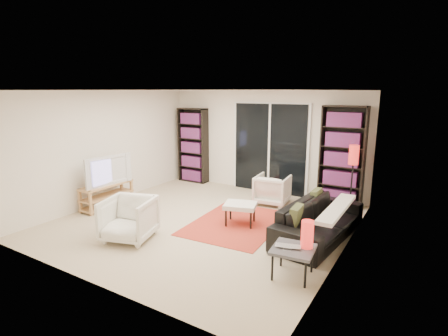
{
  "coord_description": "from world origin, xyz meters",
  "views": [
    {
      "loc": [
        3.51,
        -5.06,
        2.39
      ],
      "look_at": [
        0.25,
        0.3,
        1.0
      ],
      "focal_mm": 28.0,
      "sensor_mm": 36.0,
      "label": 1
    }
  ],
  "objects": [
    {
      "name": "wall_front",
      "position": [
        0.0,
        -2.5,
        1.2
      ],
      "size": [
        5.0,
        0.02,
        2.4
      ],
      "primitive_type": "cube",
      "color": "white",
      "rests_on": "ground"
    },
    {
      "name": "table_lamp",
      "position": [
        2.24,
        -0.9,
        0.58
      ],
      "size": [
        0.16,
        0.16,
        0.36
      ],
      "primitive_type": "cylinder",
      "color": "red",
      "rests_on": "side_table"
    },
    {
      "name": "sliding_door",
      "position": [
        0.2,
        2.46,
        1.05
      ],
      "size": [
        1.92,
        0.08,
        2.16
      ],
      "color": "white",
      "rests_on": "ground"
    },
    {
      "name": "floor",
      "position": [
        0.0,
        0.0,
        0.0
      ],
      "size": [
        5.0,
        5.0,
        0.0
      ],
      "primitive_type": "plane",
      "color": "beige",
      "rests_on": "ground"
    },
    {
      "name": "tv",
      "position": [
        -2.2,
        -0.35,
        0.8
      ],
      "size": [
        0.27,
        1.06,
        0.61
      ],
      "primitive_type": "imported",
      "rotation": [
        0.0,
        0.0,
        1.45
      ],
      "color": "black",
      "rests_on": "tv_stand"
    },
    {
      "name": "wall_right",
      "position": [
        2.5,
        0.0,
        1.2
      ],
      "size": [
        0.02,
        5.0,
        2.4
      ],
      "primitive_type": "cube",
      "color": "white",
      "rests_on": "ground"
    },
    {
      "name": "bookshelf_left",
      "position": [
        -1.95,
        2.33,
        0.98
      ],
      "size": [
        0.8,
        0.3,
        1.95
      ],
      "color": "black",
      "rests_on": "ground"
    },
    {
      "name": "armchair_front",
      "position": [
        -0.6,
        -1.28,
        0.35
      ],
      "size": [
        0.95,
        0.96,
        0.7
      ],
      "primitive_type": "imported",
      "rotation": [
        0.0,
        0.0,
        0.3
      ],
      "color": "silver",
      "rests_on": "floor"
    },
    {
      "name": "sofa",
      "position": [
        2.04,
        0.39,
        0.3
      ],
      "size": [
        1.02,
        2.16,
        0.61
      ],
      "primitive_type": "imported",
      "rotation": [
        0.0,
        0.0,
        1.47
      ],
      "color": "black",
      "rests_on": "floor"
    },
    {
      "name": "laptop",
      "position": [
        2.05,
        -1.08,
        0.41
      ],
      "size": [
        0.38,
        0.3,
        0.03
      ],
      "primitive_type": "imported",
      "rotation": [
        0.0,
        0.0,
        0.28
      ],
      "color": "silver",
      "rests_on": "side_table"
    },
    {
      "name": "floor_lamp",
      "position": [
        2.22,
        1.84,
        1.05
      ],
      "size": [
        0.21,
        0.21,
        1.38
      ],
      "color": "black",
      "rests_on": "floor"
    },
    {
      "name": "wall_back",
      "position": [
        0.0,
        2.5,
        1.2
      ],
      "size": [
        5.0,
        0.02,
        2.4
      ],
      "primitive_type": "cube",
      "color": "white",
      "rests_on": "ground"
    },
    {
      "name": "rug",
      "position": [
        0.56,
        0.24,
        0.01
      ],
      "size": [
        1.63,
        2.13,
        0.01
      ],
      "primitive_type": "cube",
      "rotation": [
        0.0,
        0.0,
        0.06
      ],
      "color": "#B53322",
      "rests_on": "floor"
    },
    {
      "name": "ceiling",
      "position": [
        0.0,
        0.0,
        2.4
      ],
      "size": [
        5.0,
        5.0,
        0.02
      ],
      "primitive_type": "cube",
      "color": "white",
      "rests_on": "wall_back"
    },
    {
      "name": "bookshelf_right",
      "position": [
        1.9,
        2.33,
        1.05
      ],
      "size": [
        0.9,
        0.3,
        2.1
      ],
      "color": "black",
      "rests_on": "ground"
    },
    {
      "name": "armchair_back",
      "position": [
        0.65,
        1.64,
        0.32
      ],
      "size": [
        0.75,
        0.76,
        0.63
      ],
      "primitive_type": "imported",
      "rotation": [
        0.0,
        0.0,
        3.25
      ],
      "color": "silver",
      "rests_on": "floor"
    },
    {
      "name": "wall_left",
      "position": [
        -2.5,
        0.0,
        1.2
      ],
      "size": [
        0.02,
        5.0,
        2.4
      ],
      "primitive_type": "cube",
      "color": "white",
      "rests_on": "ground"
    },
    {
      "name": "ottoman",
      "position": [
        0.64,
        0.24,
        0.35
      ],
      "size": [
        0.67,
        0.61,
        0.4
      ],
      "color": "silver",
      "rests_on": "floor"
    },
    {
      "name": "side_table",
      "position": [
        2.1,
        -1.02,
        0.36
      ],
      "size": [
        0.59,
        0.59,
        0.4
      ],
      "color": "#46464B",
      "rests_on": "floor"
    },
    {
      "name": "tv_stand",
      "position": [
        -2.22,
        -0.35,
        0.26
      ],
      "size": [
        0.37,
        1.16,
        0.5
      ],
      "color": "tan",
      "rests_on": "floor"
    }
  ]
}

